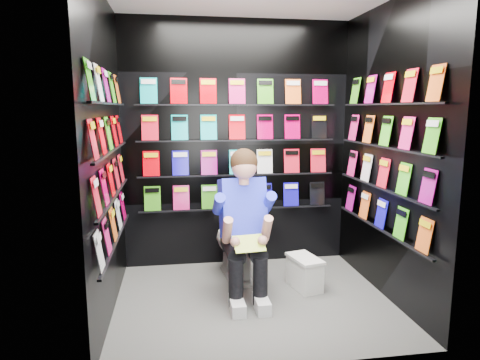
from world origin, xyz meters
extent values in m
plane|color=#555553|center=(0.00, 0.00, 0.00)|extent=(2.40, 2.40, 0.00)
cube|color=black|center=(0.00, 1.00, 1.30)|extent=(2.40, 0.04, 2.60)
cube|color=black|center=(0.00, -1.00, 1.30)|extent=(2.40, 0.04, 2.60)
cube|color=black|center=(-1.20, 0.00, 1.30)|extent=(0.04, 2.00, 2.60)
cube|color=black|center=(1.20, 0.00, 1.30)|extent=(0.04, 2.00, 2.60)
imported|color=white|center=(-0.07, 0.57, 0.37)|extent=(0.49, 0.79, 0.73)
cube|color=silver|center=(0.53, 0.19, 0.14)|extent=(0.28, 0.40, 0.28)
cube|color=silver|center=(0.53, 0.19, 0.29)|extent=(0.30, 0.43, 0.03)
cube|color=green|center=(-0.07, -0.16, 0.58)|extent=(0.27, 0.18, 0.11)
camera|label=1|loc=(-0.66, -3.51, 1.68)|focal=32.00mm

